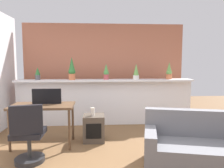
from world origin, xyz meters
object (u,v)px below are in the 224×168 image
at_px(side_cube_shelf, 94,128).
at_px(office_chair, 28,138).
at_px(potted_plant_3, 136,72).
at_px(potted_plant_0, 38,74).
at_px(potted_plant_2, 106,72).
at_px(vase_on_shelf, 93,112).
at_px(potted_plant_4, 169,72).
at_px(tv_monitor, 47,96).
at_px(couch, 201,150).
at_px(potted_plant_1, 72,69).
at_px(desk, 43,109).

bearing_deg(side_cube_shelf, office_chair, -137.47).
xyz_separation_m(potted_plant_3, office_chair, (-1.94, -1.93, -0.89)).
relative_size(potted_plant_0, potted_plant_3, 0.77).
xyz_separation_m(potted_plant_2, office_chair, (-1.23, -1.94, -0.88)).
xyz_separation_m(potted_plant_0, vase_on_shelf, (1.30, -1.12, -0.66)).
bearing_deg(potted_plant_4, potted_plant_0, 179.83).
height_order(tv_monitor, vase_on_shelf, tv_monitor).
relative_size(vase_on_shelf, couch, 0.09).
relative_size(potted_plant_2, potted_plant_3, 0.99).
xyz_separation_m(tv_monitor, vase_on_shelf, (0.83, 0.05, -0.31)).
relative_size(potted_plant_1, side_cube_shelf, 1.06).
bearing_deg(vase_on_shelf, desk, -171.61).
distance_m(potted_plant_1, couch, 3.20).
bearing_deg(potted_plant_4, desk, -155.46).
bearing_deg(couch, tv_monitor, 154.68).
bearing_deg(potted_plant_1, vase_on_shelf, -64.60).
height_order(potted_plant_0, potted_plant_3, potted_plant_3).
height_order(potted_plant_2, potted_plant_4, potted_plant_4).
height_order(potted_plant_0, vase_on_shelf, potted_plant_0).
bearing_deg(office_chair, couch, -7.82).
bearing_deg(vase_on_shelf, couch, -37.27).
relative_size(potted_plant_1, potted_plant_3, 1.41).
relative_size(potted_plant_2, couch, 0.22).
height_order(potted_plant_4, vase_on_shelf, potted_plant_4).
relative_size(desk, couch, 0.65).
height_order(side_cube_shelf, vase_on_shelf, vase_on_shelf).
height_order(potted_plant_2, vase_on_shelf, potted_plant_2).
bearing_deg(desk, potted_plant_2, 46.20).
distance_m(potted_plant_1, potted_plant_2, 0.80).
distance_m(potted_plant_3, tv_monitor, 2.21).
distance_m(desk, side_cube_shelf, 1.01).
height_order(potted_plant_3, potted_plant_4, potted_plant_4).
xyz_separation_m(vase_on_shelf, couch, (1.54, -1.17, -0.29)).
relative_size(side_cube_shelf, couch, 0.30).
bearing_deg(tv_monitor, potted_plant_3, 31.91).
xyz_separation_m(potted_plant_0, potted_plant_4, (3.13, -0.01, 0.04)).
distance_m(potted_plant_2, desk, 1.82).
bearing_deg(potted_plant_3, office_chair, -135.19).
bearing_deg(potted_plant_0, potted_plant_4, -0.17).
distance_m(potted_plant_4, office_chair, 3.48).
bearing_deg(office_chair, potted_plant_3, 44.81).
bearing_deg(office_chair, tv_monitor, 82.88).
bearing_deg(potted_plant_1, potted_plant_2, 3.76).
height_order(potted_plant_4, couch, potted_plant_4).
relative_size(potted_plant_2, vase_on_shelf, 2.42).
xyz_separation_m(potted_plant_2, potted_plant_3, (0.72, -0.01, 0.01)).
bearing_deg(side_cube_shelf, desk, -169.55).
bearing_deg(vase_on_shelf, tv_monitor, -176.48).
bearing_deg(potted_plant_4, side_cube_shelf, -149.32).
height_order(potted_plant_1, side_cube_shelf, potted_plant_1).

